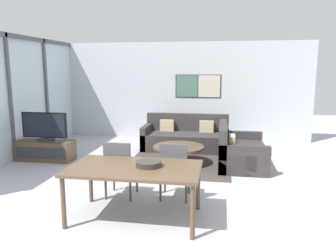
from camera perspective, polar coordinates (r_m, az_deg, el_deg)
The scene contains 13 objects.
ground_plane at distance 4.21m, azimuth -10.52°, elevation -19.13°, with size 24.00×24.00×0.00m, color #B2B2B7.
wall_back at distance 9.60m, azimuth 1.67°, elevation 6.12°, with size 7.59×0.09×2.80m.
window_wall_left at distance 7.95m, azimuth -26.02°, elevation 5.30°, with size 0.07×6.04×2.80m.
area_rug at distance 7.15m, azimuth 1.85°, elevation -6.59°, with size 2.22×2.07×0.01m.
tv_console at distance 7.88m, azimuth -20.48°, elevation -4.01°, with size 1.26×0.48×0.45m.
television at distance 7.78m, azimuth -20.71°, elevation -0.13°, with size 1.06×0.20×0.64m.
sofa_main at distance 8.45m, azimuth 3.14°, elevation -2.11°, with size 2.16×0.97×0.87m.
sofa_side at distance 7.16m, azimuth 12.03°, elevation -4.51°, with size 0.97×1.61×0.87m.
coffee_table at distance 7.07m, azimuth 1.86°, elevation -4.28°, with size 1.10×1.10×0.40m.
dining_table at distance 4.47m, azimuth -5.80°, elevation -7.89°, with size 1.77×1.00×0.73m.
dining_chair_left at distance 5.26m, azimuth -8.41°, elevation -7.06°, with size 0.46×0.46×0.92m.
dining_chair_centre at distance 5.13m, azimuth 1.12°, elevation -7.40°, with size 0.46×0.46×0.92m.
fruit_bowl at distance 4.45m, azimuth -3.39°, elevation -6.51°, with size 0.35×0.35×0.07m.
Camera 1 is at (1.31, -3.45, 2.03)m, focal length 35.00 mm.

